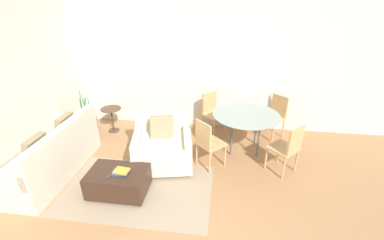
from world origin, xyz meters
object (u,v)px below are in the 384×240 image
(book_stack, at_px, (121,171))
(dining_chair_near_left, at_px, (207,141))
(side_table, at_px, (112,115))
(potted_plant, at_px, (88,121))
(ottoman, at_px, (119,181))
(dining_chair_near_right, at_px, (288,146))
(couch, at_px, (53,157))
(tv_remote_primary, at_px, (109,175))
(armchair, at_px, (163,146))
(dining_chair_far_right, at_px, (276,113))
(dining_table, at_px, (246,118))
(dining_chair_far_left, at_px, (212,110))

(book_stack, bearing_deg, dining_chair_near_left, 36.08)
(side_table, bearing_deg, potted_plant, -174.91)
(ottoman, bearing_deg, side_table, 115.41)
(side_table, xyz_separation_m, dining_chair_near_left, (2.20, -1.06, 0.13))
(potted_plant, relative_size, dining_chair_near_right, 1.25)
(couch, height_order, book_stack, couch)
(book_stack, height_order, tv_remote_primary, book_stack)
(armchair, distance_m, potted_plant, 2.24)
(dining_chair_far_right, bearing_deg, dining_table, -135.00)
(side_table, bearing_deg, dining_chair_near_left, -25.67)
(side_table, height_order, dining_chair_far_left, dining_chair_far_left)
(couch, relative_size, ottoman, 2.20)
(armchair, height_order, dining_chair_near_right, armchair)
(dining_chair_near_left, bearing_deg, tv_remote_primary, -144.41)
(dining_table, distance_m, dining_chair_far_right, 0.97)
(couch, bearing_deg, dining_table, 20.30)
(dining_chair_far_right, bearing_deg, book_stack, -138.94)
(ottoman, height_order, book_stack, book_stack)
(dining_table, bearing_deg, dining_chair_far_left, 135.00)
(dining_chair_near_right, height_order, dining_chair_far_right, same)
(book_stack, bearing_deg, ottoman, 167.76)
(book_stack, distance_m, dining_chair_far_left, 2.54)
(side_table, bearing_deg, tv_remote_primary, -67.56)
(potted_plant, bearing_deg, tv_remote_primary, -54.52)
(ottoman, xyz_separation_m, book_stack, (0.07, -0.02, 0.20))
(potted_plant, bearing_deg, couch, -82.69)
(dining_chair_far_left, bearing_deg, side_table, -172.58)
(tv_remote_primary, xyz_separation_m, dining_chair_far_left, (1.36, 2.32, 0.12))
(book_stack, xyz_separation_m, tv_remote_primary, (-0.15, -0.09, -0.02))
(dining_chair_far_right, bearing_deg, dining_chair_near_right, -90.00)
(dining_table, distance_m, dining_chair_far_left, 0.97)
(tv_remote_primary, distance_m, dining_chair_far_left, 2.70)
(dining_chair_far_left, bearing_deg, tv_remote_primary, -120.42)
(ottoman, bearing_deg, armchair, 60.06)
(armchair, bearing_deg, potted_plant, 152.79)
(ottoman, height_order, dining_chair_near_left, dining_chair_near_left)
(dining_chair_far_left, bearing_deg, dining_chair_near_right, -45.00)
(side_table, xyz_separation_m, dining_table, (2.88, -0.39, 0.30))
(dining_chair_near_right, bearing_deg, couch, -172.31)
(tv_remote_primary, relative_size, dining_chair_far_right, 0.16)
(dining_chair_near_right, bearing_deg, dining_chair_far_left, 135.00)
(dining_table, bearing_deg, potted_plant, 174.46)
(book_stack, height_order, dining_table, dining_table)
(book_stack, bearing_deg, armchair, 64.14)
(potted_plant, distance_m, dining_table, 3.50)
(book_stack, distance_m, dining_table, 2.47)
(potted_plant, distance_m, dining_chair_far_left, 2.81)
(ottoman, bearing_deg, tv_remote_primary, -126.02)
(ottoman, xyz_separation_m, dining_chair_near_left, (1.29, 0.87, 0.30))
(side_table, relative_size, dining_chair_far_left, 0.61)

